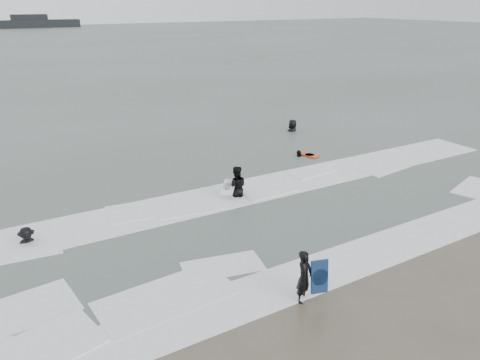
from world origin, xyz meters
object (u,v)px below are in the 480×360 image
surfer_centre (303,300)px  surfer_wading (236,197)px  surfer_breaker (28,245)px  surfer_right_far (292,132)px  vessel_horizon (30,23)px  surfer_right_near (299,157)px

surfer_centre → surfer_wading: (2.02, 7.33, 0.00)m
surfer_breaker → surfer_right_far: bearing=18.2°
vessel_horizon → surfer_breaker: bearing=-97.4°
surfer_centre → vessel_horizon: size_ratio=0.06×
surfer_right_near → vessel_horizon: bearing=-113.8°
surfer_breaker → surfer_right_far: size_ratio=0.78×
surfer_centre → surfer_right_near: bearing=27.4°
surfer_centre → surfer_right_far: bearing=28.5°
vessel_horizon → surfer_right_near: bearing=-91.9°
surfer_centre → surfer_right_far: 17.94m
surfer_wading → surfer_right_far: surfer_right_far is taller
surfer_right_far → vessel_horizon: vessel_horizon is taller
surfer_right_far → surfer_wading: bearing=7.4°
surfer_wading → surfer_breaker: (-8.24, -0.08, 0.00)m
surfer_wading → vessel_horizon: vessel_horizon is taller
surfer_breaker → vessel_horizon: vessel_horizon is taller
surfer_right_far → surfer_centre: bearing=20.7°
surfer_wading → surfer_right_near: bearing=-126.5°
surfer_centre → surfer_breaker: surfer_centre is taller
surfer_right_near → surfer_right_far: bearing=-144.0°
surfer_breaker → surfer_right_far: (16.53, 7.44, 0.00)m
surfer_right_near → surfer_wading: bearing=6.5°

